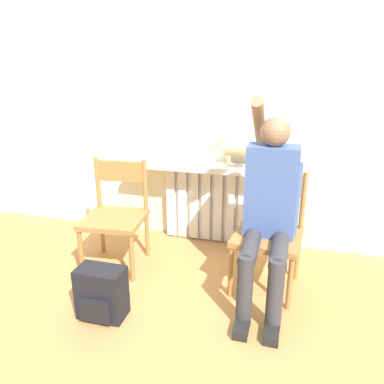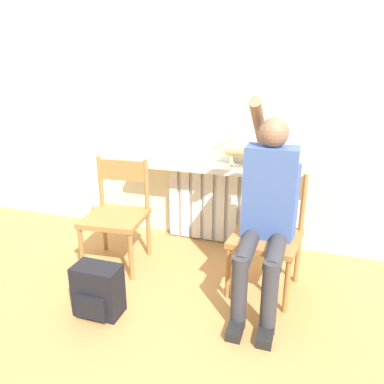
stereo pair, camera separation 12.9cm
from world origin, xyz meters
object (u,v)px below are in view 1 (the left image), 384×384
backpack (101,293)px  cat (245,149)px  chair_left (116,214)px  chair_right (269,231)px  person (269,205)px

backpack → cat: bearing=59.3°
chair_left → cat: bearing=26.2°
chair_right → person: 0.27m
chair_right → backpack: bearing=-139.9°
chair_left → chair_right: bearing=-5.3°
person → backpack: 1.22m
chair_left → cat: (0.92, 0.56, 0.45)m
chair_left → backpack: bearing=-78.2°
chair_right → cat: 0.77m
chair_right → chair_left: bearing=-173.4°
chair_right → backpack: 1.21m
chair_left → backpack: 0.73m
cat → chair_left: bearing=-148.5°
cat → backpack: bearing=-120.7°
chair_left → person: 1.21m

